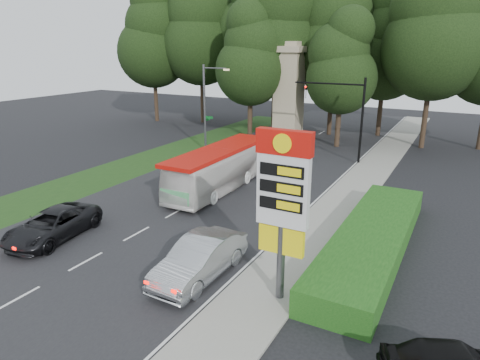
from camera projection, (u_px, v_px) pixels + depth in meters
The scene contains 21 objects.
ground at pixel (77, 267), 19.58m from camera, with size 120.00×120.00×0.00m, color black.
road_surface at pixel (215, 191), 29.64m from camera, with size 14.00×80.00×0.02m, color black.
sidewalk_right at pixel (335, 212), 25.77m from camera, with size 3.00×80.00×0.12m, color gray.
grass_verge_left at pixel (161, 156), 38.98m from camera, with size 5.00×50.00×0.02m, color #193814.
hedge at pixel (372, 240), 20.89m from camera, with size 3.00×14.00×1.20m, color #174813.
gas_station_pylon at pixel (283, 194), 15.73m from camera, with size 2.10×0.45×6.85m.
traffic_signal_mast at pixel (347, 108), 35.71m from camera, with size 6.10×0.35×7.20m.
streetlight_signs at pixel (206, 104), 39.86m from camera, with size 2.75×0.98×8.00m.
monument at pixel (289, 92), 44.10m from camera, with size 3.00×3.00×10.05m.
tree_far_west at pixel (152, 37), 54.01m from camera, with size 8.96×8.96×17.60m.
tree_west_mid at pixel (201, 28), 52.66m from camera, with size 9.80×9.80×19.25m.
tree_west_near at pixel (251, 42), 52.12m from camera, with size 8.40×8.40×16.50m.
tree_center_left at pixel (276, 22), 45.89m from camera, with size 10.08×10.08×19.80m.
tree_center_right at pixel (335, 32), 45.15m from camera, with size 9.24×9.24×18.15m.
tree_east_near at pixel (386, 45), 44.96m from camera, with size 8.12×8.12×15.95m.
tree_east_mid at pixel (437, 26), 38.83m from camera, with size 9.52×9.52×18.70m.
tree_monument_left at pixel (250, 55), 44.00m from camera, with size 7.28×7.28×14.30m.
tree_monument_right at pixel (342, 64), 40.31m from camera, with size 6.72×6.72×13.20m.
transit_bus at pixel (219, 169), 29.62m from camera, with size 2.47×10.56×2.94m, color white.
sedan_silver at pixel (200, 259), 18.45m from camera, with size 1.86×5.35×1.76m, color #9DA0A5.
suv_charcoal at pixel (53, 225), 22.23m from camera, with size 2.51×5.45×1.51m, color black.
Camera 1 is at (14.87, -11.81, 9.69)m, focal length 32.00 mm.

